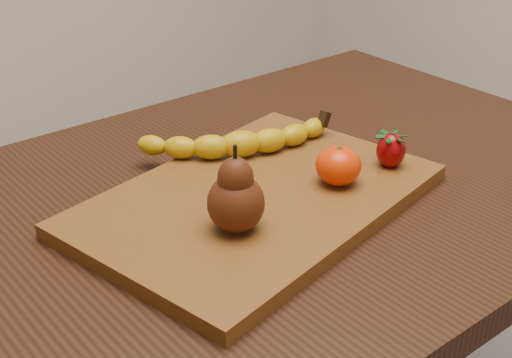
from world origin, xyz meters
TOP-DOWN VIEW (x-y plane):
  - table at (0.00, 0.00)m, footprint 1.00×0.70m
  - cutting_board at (-0.08, -0.03)m, footprint 0.50×0.38m
  - banana at (-0.03, 0.06)m, footprint 0.24×0.15m
  - pear at (-0.15, -0.08)m, footprint 0.08×0.08m
  - mandarin at (0.02, -0.08)m, footprint 0.08×0.08m
  - strawberry at (0.11, -0.09)m, footprint 0.05×0.05m

SIDE VIEW (x-z plane):
  - table at x=0.00m, z-range 0.28..1.04m
  - cutting_board at x=-0.08m, z-range 0.76..0.78m
  - banana at x=-0.03m, z-range 0.78..0.82m
  - strawberry at x=0.11m, z-range 0.78..0.83m
  - mandarin at x=0.02m, z-range 0.78..0.83m
  - pear at x=-0.15m, z-range 0.78..0.88m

